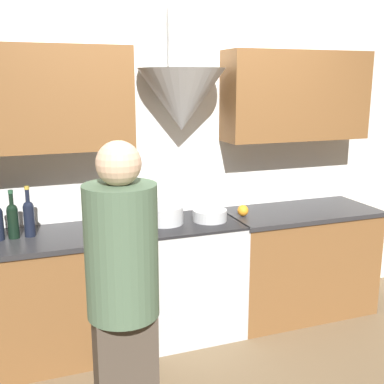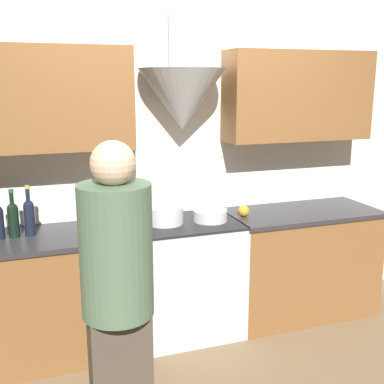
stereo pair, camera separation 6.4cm
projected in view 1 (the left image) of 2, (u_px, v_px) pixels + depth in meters
ground_plane at (204, 352)px, 3.48m from camera, size 12.00×12.00×0.00m
wall_back at (169, 138)px, 3.68m from camera, size 8.40×0.64×2.60m
counter_left at (33, 299)px, 3.32m from camera, size 1.53×0.62×0.89m
counter_right at (298, 261)px, 4.03m from camera, size 1.24×0.62×0.89m
stove_range at (187, 277)px, 3.70m from camera, size 0.76×0.60×0.89m
wine_bottle_6 at (13, 219)px, 3.20m from camera, size 0.07×0.07×0.33m
wine_bottle_7 at (29, 216)px, 3.23m from camera, size 0.07×0.07×0.35m
stock_pot at (165, 215)px, 3.54m from camera, size 0.27×0.27×0.13m
mixing_bowl at (210, 215)px, 3.62m from camera, size 0.26×0.26×0.08m
orange_fruit at (243, 211)px, 3.74m from camera, size 0.09×0.09×0.09m
person_foreground_left at (123, 303)px, 2.20m from camera, size 0.33×0.33×1.67m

